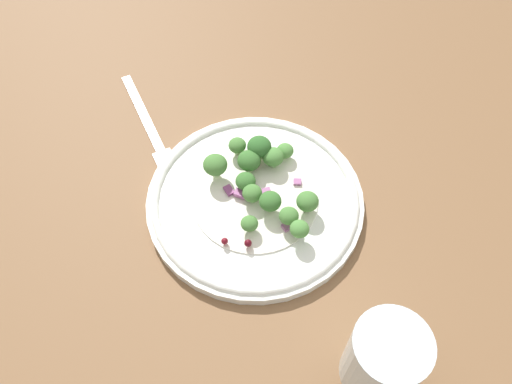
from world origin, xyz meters
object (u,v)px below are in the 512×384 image
Objects in this scene: broccoli_floret_2 at (289,216)px; broccoli_floret_0 at (270,202)px; plate at (256,201)px; broccoli_floret_1 at (300,229)px; water_glass at (384,359)px; fork at (150,127)px.

broccoli_floret_0 is at bearing 89.31° from broccoli_floret_2.
broccoli_floret_1 reaches higher than plate.
water_glass reaches higher than broccoli_floret_0.
broccoli_floret_2 is at bearing -90.15° from fork.
broccoli_floret_1 is 0.97× the size of broccoli_floret_2.
broccoli_floret_2 is (-0.03, -2.77, -0.18)cm from broccoli_floret_0.
plate is at bearing -89.52° from fork.
broccoli_floret_1 is at bearing 66.92° from water_glass.
broccoli_floret_0 is 0.30× the size of water_glass.
fork is 41.36cm from water_glass.
broccoli_floret_0 reaches higher than fork.
water_glass reaches higher than broccoli_floret_2.
broccoli_floret_0 is 21.15cm from fork.
water_glass is (-6.33, -14.85, 1.22)cm from broccoli_floret_1.
broccoli_floret_0 is 1.18× the size of broccoli_floret_1.
broccoli_floret_1 is 2.10cm from broccoli_floret_2.
fork is (0.03, 20.94, -2.95)cm from broccoli_floret_0.
fork is at bearing 89.85° from broccoli_floret_2.
plate is at bearing 71.90° from water_glass.
broccoli_floret_2 is (-0.22, -5.06, 2.16)cm from plate.
broccoli_floret_1 is at bearing -96.73° from plate.
fork is (0.68, 25.71, -2.94)cm from broccoli_floret_1.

